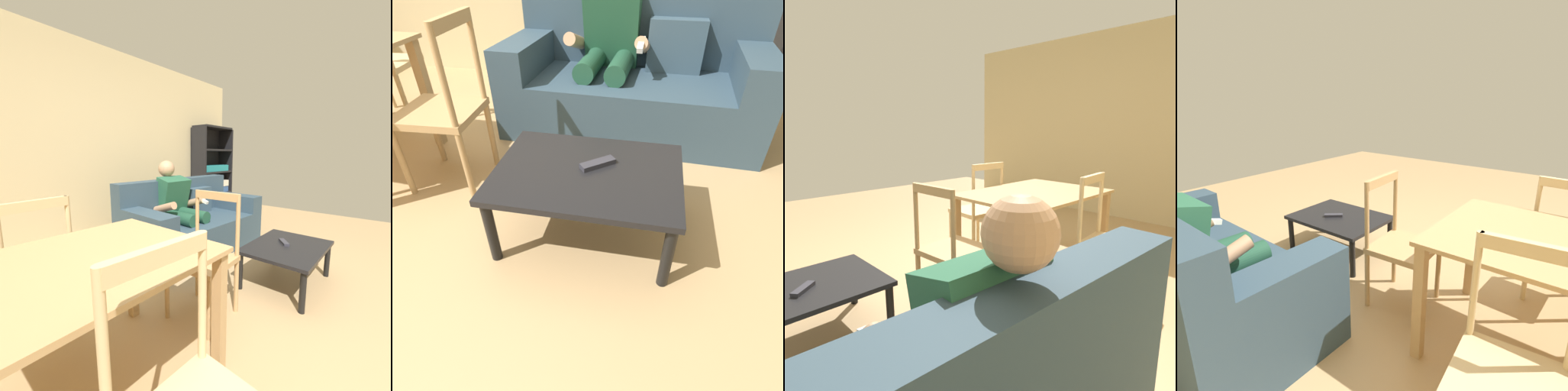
{
  "view_description": "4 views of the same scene",
  "coord_description": "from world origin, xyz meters",
  "views": [
    {
      "loc": [
        -1.29,
        -0.62,
        1.22
      ],
      "look_at": [
        1.08,
        1.39,
        0.71
      ],
      "focal_mm": 22.58,
      "sensor_mm": 36.0,
      "label": 1
    },
    {
      "loc": [
        1.22,
        -1.08,
        1.21
      ],
      "look_at": [
        0.97,
        0.16,
        0.22
      ],
      "focal_mm": 30.26,
      "sensor_mm": 36.0,
      "label": 2
    },
    {
      "loc": [
        1.56,
        2.27,
        1.33
      ],
      "look_at": [
        0.12,
        0.78,
        0.9
      ],
      "focal_mm": 31.45,
      "sensor_mm": 36.0,
      "label": 3
    },
    {
      "loc": [
        -1.01,
        2.27,
        1.5
      ],
      "look_at": [
        0.12,
        0.78,
        0.9
      ],
      "focal_mm": 29.87,
      "sensor_mm": 36.0,
      "label": 4
    }
  ],
  "objects": [
    {
      "name": "ground_plane",
      "position": [
        0.0,
        0.0,
        0.0
      ],
      "size": [
        8.69,
        8.69,
        0.0
      ],
      "primitive_type": "plane",
      "color": "tan"
    },
    {
      "name": "wall_side",
      "position": [
        -3.34,
        0.0,
        1.32
      ],
      "size": [
        0.12,
        5.23,
        2.64
      ],
      "primitive_type": "cube",
      "color": "#C8B586",
      "rests_on": "ground_plane"
    },
    {
      "name": "person_lounging",
      "position": [
        0.88,
        1.5,
        0.59
      ],
      "size": [
        0.61,
        0.91,
        1.15
      ],
      "color": "#23563D",
      "rests_on": "ground_plane"
    },
    {
      "name": "coffee_table",
      "position": [
        0.97,
        0.16,
        0.32
      ],
      "size": [
        0.86,
        0.63,
        0.37
      ],
      "color": "black",
      "rests_on": "ground_plane"
    },
    {
      "name": "tv_remote",
      "position": [
        1.01,
        0.2,
        0.38
      ],
      "size": [
        0.16,
        0.15,
        0.02
      ],
      "primitive_type": "cube",
      "rotation": [
        0.0,
        0.0,
        2.26
      ],
      "color": "#2D2D38",
      "rests_on": "coffee_table"
    },
    {
      "name": "dining_table",
      "position": [
        -0.84,
        0.47,
        0.63
      ],
      "size": [
        1.22,
        0.9,
        0.75
      ],
      "color": "tan",
      "rests_on": "ground_plane"
    },
    {
      "name": "dining_chair_near_wall",
      "position": [
        -0.84,
        1.18,
        0.46
      ],
      "size": [
        0.46,
        0.46,
        0.96
      ],
      "color": "#D1B27F",
      "rests_on": "ground_plane"
    },
    {
      "name": "dining_chair_facing_couch",
      "position": [
        0.1,
        0.47,
        0.45
      ],
      "size": [
        0.44,
        0.44,
        0.94
      ],
      "color": "tan",
      "rests_on": "ground_plane"
    },
    {
      "name": "dining_chair_by_doorway",
      "position": [
        -0.84,
        -0.25,
        0.46
      ],
      "size": [
        0.44,
        0.44,
        0.96
      ],
      "color": "#D1B27F",
      "rests_on": "ground_plane"
    }
  ]
}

